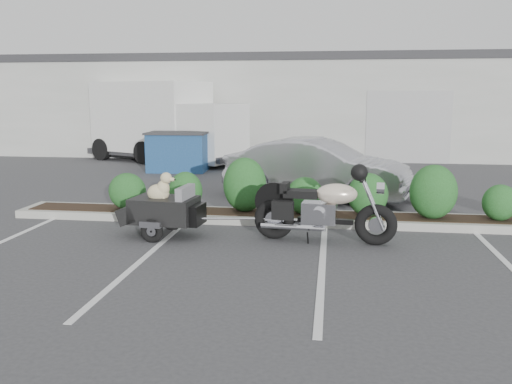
# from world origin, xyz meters

# --- Properties ---
(ground) EXTENTS (90.00, 90.00, 0.00)m
(ground) POSITION_xyz_m (0.00, 0.00, 0.00)
(ground) COLOR #38383A
(ground) RESTS_ON ground
(planter_kerb) EXTENTS (12.00, 1.00, 0.15)m
(planter_kerb) POSITION_xyz_m (1.00, 2.20, 0.07)
(planter_kerb) COLOR #9E9E93
(planter_kerb) RESTS_ON ground
(building) EXTENTS (26.00, 10.00, 4.00)m
(building) POSITION_xyz_m (0.00, 17.00, 2.00)
(building) COLOR #9EA099
(building) RESTS_ON ground
(motorcycle) EXTENTS (2.42, 0.86, 1.39)m
(motorcycle) POSITION_xyz_m (1.18, 0.76, 0.55)
(motorcycle) COLOR black
(motorcycle) RESTS_ON ground
(pet_trailer) EXTENTS (1.94, 1.09, 1.15)m
(pet_trailer) POSITION_xyz_m (-1.60, 0.79, 0.49)
(pet_trailer) COLOR black
(pet_trailer) RESTS_ON ground
(sedan) EXTENTS (4.60, 2.63, 1.43)m
(sedan) POSITION_xyz_m (0.97, 4.63, 0.72)
(sedan) COLOR #ACACB3
(sedan) RESTS_ON ground
(dumpster) EXTENTS (1.99, 1.42, 1.27)m
(dumpster) POSITION_xyz_m (-3.65, 8.78, 0.64)
(dumpster) COLOR navy
(dumpster) RESTS_ON ground
(delivery_truck) EXTENTS (6.64, 4.47, 2.92)m
(delivery_truck) POSITION_xyz_m (-4.82, 11.27, 1.40)
(delivery_truck) COLOR silver
(delivery_truck) RESTS_ON ground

